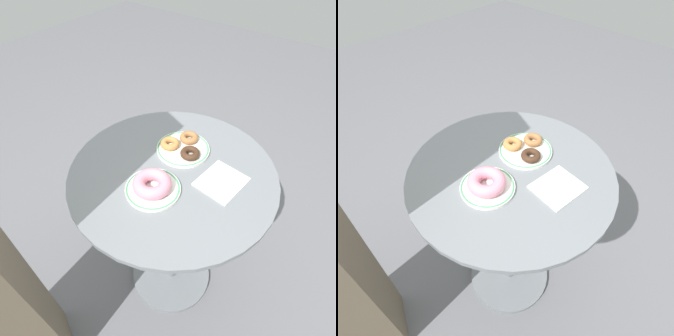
{
  "view_description": "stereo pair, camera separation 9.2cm",
  "coord_description": "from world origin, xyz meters",
  "views": [
    {
      "loc": [
        -0.54,
        -0.38,
        1.45
      ],
      "look_at": [
        -0.01,
        0.01,
        0.79
      ],
      "focal_mm": 30.4,
      "sensor_mm": 36.0,
      "label": 1
    },
    {
      "loc": [
        -0.48,
        -0.45,
        1.45
      ],
      "look_at": [
        -0.01,
        0.01,
        0.79
      ],
      "focal_mm": 30.4,
      "sensor_mm": 36.0,
      "label": 2
    }
  ],
  "objects": [
    {
      "name": "ground_plane",
      "position": [
        0.0,
        0.0,
        -0.01
      ],
      "size": [
        7.0,
        7.0,
        0.02
      ],
      "primitive_type": "cube",
      "color": "slate"
    },
    {
      "name": "cafe_table",
      "position": [
        0.0,
        0.0,
        0.51
      ],
      "size": [
        0.69,
        0.69,
        0.78
      ],
      "color": "slate",
      "rests_on": "ground"
    },
    {
      "name": "plate_left",
      "position": [
        -0.11,
        0.0,
        0.78
      ],
      "size": [
        0.17,
        0.17,
        0.01
      ],
      "color": "white",
      "rests_on": "cafe_table"
    },
    {
      "name": "plate_right",
      "position": [
        0.11,
        0.03,
        0.78
      ],
      "size": [
        0.19,
        0.19,
        0.01
      ],
      "color": "white",
      "rests_on": "cafe_table"
    },
    {
      "name": "donut_pink_frosted",
      "position": [
        -0.11,
        -0.0,
        0.81
      ],
      "size": [
        0.16,
        0.16,
        0.04
      ],
      "primitive_type": "torus",
      "rotation": [
        0.0,
        0.0,
        5.88
      ],
      "color": "pink",
      "rests_on": "plate_left"
    },
    {
      "name": "donut_cinnamon",
      "position": [
        0.15,
        0.04,
        0.8
      ],
      "size": [
        0.1,
        0.1,
        0.02
      ],
      "primitive_type": "torus",
      "rotation": [
        0.0,
        0.0,
        2.36
      ],
      "color": "#A36B3D",
      "rests_on": "plate_right"
    },
    {
      "name": "donut_old_fashioned",
      "position": [
        0.08,
        0.07,
        0.8
      ],
      "size": [
        0.09,
        0.09,
        0.02
      ],
      "primitive_type": "torus",
      "rotation": [
        0.0,
        0.0,
        3.7
      ],
      "color": "#BC7F42",
      "rests_on": "plate_right"
    },
    {
      "name": "donut_chocolate",
      "position": [
        0.08,
        -0.01,
        0.8
      ],
      "size": [
        0.08,
        0.08,
        0.02
      ],
      "primitive_type": "torus",
      "rotation": [
        0.0,
        0.0,
        4.43
      ],
      "color": "#422819",
      "rests_on": "plate_right"
    },
    {
      "name": "paper_napkin",
      "position": [
        0.05,
        -0.16,
        0.78
      ],
      "size": [
        0.16,
        0.14,
        0.01
      ],
      "primitive_type": "cube",
      "rotation": [
        0.0,
        0.0,
        -0.1
      ],
      "color": "white",
      "rests_on": "cafe_table"
    }
  ]
}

